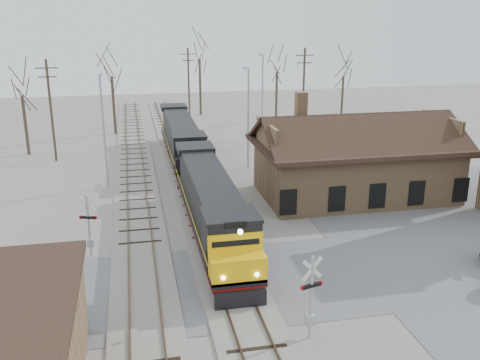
% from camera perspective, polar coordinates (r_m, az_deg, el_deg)
% --- Properties ---
extents(ground, '(140.00, 140.00, 0.00)m').
position_cam_1_polar(ground, '(28.55, -1.03, -10.96)').
color(ground, gray).
rests_on(ground, ground).
extents(road, '(60.00, 9.00, 0.03)m').
position_cam_1_polar(road, '(28.54, -1.03, -10.93)').
color(road, slate).
rests_on(road, ground).
extents(track_main, '(3.40, 90.00, 0.24)m').
position_cam_1_polar(track_main, '(42.17, -4.83, -1.30)').
color(track_main, gray).
rests_on(track_main, ground).
extents(track_siding, '(3.40, 90.00, 0.24)m').
position_cam_1_polar(track_siding, '(41.92, -10.94, -1.68)').
color(track_siding, gray).
rests_on(track_siding, ground).
extents(depot, '(15.20, 9.31, 7.90)m').
position_cam_1_polar(depot, '(41.79, 12.16, 1.54)').
color(depot, '#A07953').
rests_on(depot, ground).
extents(locomotive_lead, '(2.73, 18.27, 4.05)m').
position_cam_1_polar(locomotive_lead, '(33.02, -2.97, -2.86)').
color(locomotive_lead, black).
rests_on(locomotive_lead, ground).
extents(locomotive_trailing, '(2.73, 18.27, 3.83)m').
position_cam_1_polar(locomotive_trailing, '(50.70, -6.22, 4.30)').
color(locomotive_trailing, black).
rests_on(locomotive_trailing, ground).
extents(crossbuck_near, '(1.09, 0.39, 3.91)m').
position_cam_1_polar(crossbuck_near, '(23.57, 7.57, -12.58)').
color(crossbuck_near, '#A5A8AD').
rests_on(crossbuck_near, ground).
extents(crossbuck_far, '(1.04, 0.39, 3.73)m').
position_cam_1_polar(crossbuck_far, '(31.93, -15.81, -4.95)').
color(crossbuck_far, '#A5A8AD').
rests_on(crossbuck_far, ground).
extents(streetlight_a, '(0.25, 2.04, 9.06)m').
position_cam_1_polar(streetlight_a, '(43.78, -14.36, 5.70)').
color(streetlight_a, '#A5A8AD').
rests_on(streetlight_a, ground).
extents(streetlight_b, '(0.25, 2.04, 8.99)m').
position_cam_1_polar(streetlight_b, '(48.01, 0.86, 7.20)').
color(streetlight_b, '#A5A8AD').
rests_on(streetlight_b, ground).
extents(streetlight_c, '(0.25, 2.04, 9.28)m').
position_cam_1_polar(streetlight_c, '(59.57, 2.38, 9.34)').
color(streetlight_c, '#A5A8AD').
rests_on(streetlight_c, ground).
extents(utility_pole_a, '(2.00, 0.24, 9.54)m').
position_cam_1_polar(utility_pole_a, '(53.09, -19.52, 7.16)').
color(utility_pole_a, '#382D23').
rests_on(utility_pole_a, ground).
extents(utility_pole_b, '(2.00, 0.24, 9.26)m').
position_cam_1_polar(utility_pole_b, '(71.08, -5.49, 10.32)').
color(utility_pole_b, '#382D23').
rests_on(utility_pole_b, ground).
extents(utility_pole_c, '(2.00, 0.24, 10.00)m').
position_cam_1_polar(utility_pole_c, '(59.45, 6.78, 9.26)').
color(utility_pole_c, '#382D23').
rests_on(utility_pole_c, ground).
extents(tree_a, '(3.93, 3.93, 9.64)m').
position_cam_1_polar(tree_a, '(56.31, -22.35, 9.31)').
color(tree_a, '#382D23').
rests_on(tree_a, ground).
extents(tree_b, '(4.43, 4.43, 10.85)m').
position_cam_1_polar(tree_b, '(63.39, -13.60, 11.68)').
color(tree_b, '#382D23').
rests_on(tree_b, ground).
extents(tree_c, '(5.07, 5.07, 12.42)m').
position_cam_1_polar(tree_c, '(73.88, -4.36, 13.74)').
color(tree_c, '#382D23').
rests_on(tree_c, ground).
extents(tree_d, '(4.17, 4.17, 10.22)m').
position_cam_1_polar(tree_d, '(70.53, 3.98, 12.29)').
color(tree_d, '#382D23').
rests_on(tree_d, ground).
extents(tree_e, '(3.81, 3.81, 9.35)m').
position_cam_1_polar(tree_e, '(70.65, 11.02, 11.51)').
color(tree_e, '#382D23').
rests_on(tree_e, ground).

